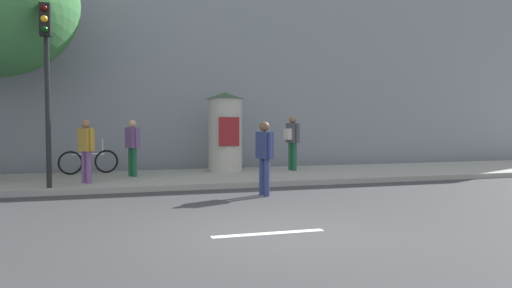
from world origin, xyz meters
name	(u,v)px	position (x,y,z in m)	size (l,w,h in m)	color
ground_plane	(269,234)	(0.00, 0.00, 0.00)	(80.00, 80.00, 0.00)	#38383A
sidewalk_curb	(196,178)	(0.00, 7.00, 0.07)	(36.00, 4.00, 0.15)	#9E9B93
lane_markings	(269,233)	(0.00, 0.00, 0.00)	(25.80, 0.16, 0.01)	silver
building_backdrop	(175,55)	(0.00, 12.00, 4.38)	(36.00, 5.00, 8.76)	gray
traffic_light	(46,65)	(-3.82, 5.24, 3.07)	(0.24, 0.45, 4.34)	black
poster_column	(225,131)	(1.10, 7.97, 1.44)	(1.20, 1.20, 2.54)	#B2ADA3
pedestrian_tallest	(264,152)	(1.07, 3.64, 1.03)	(0.33, 0.59, 1.74)	navy
pedestrian_with_backpack	(86,146)	(-3.01, 6.02, 1.11)	(0.43, 0.48, 1.64)	#724C84
pedestrian_in_light_jacket	(292,138)	(3.25, 7.58, 1.23)	(0.46, 0.61, 1.79)	#1E5938
pedestrian_in_red_top	(132,143)	(-1.82, 7.25, 1.13)	(0.42, 0.62, 1.65)	#1E5938
bicycle_leaning	(89,161)	(-3.08, 8.33, 0.54)	(1.74, 0.46, 1.09)	black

